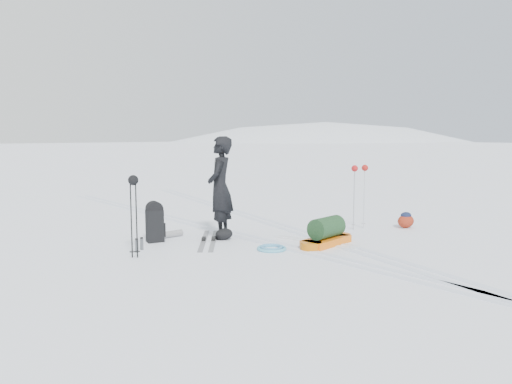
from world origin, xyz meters
The scene contains 13 objects.
ground centered at (0.00, 0.00, 0.00)m, with size 200.00×200.00×0.00m, color white.
ski_tracks centered at (0.61, 0.88, 0.00)m, with size 3.38×17.97×0.01m.
skier centered at (-0.50, 0.69, 1.00)m, with size 0.73×0.48×2.00m, color black.
pulk_sled centered at (0.75, -0.98, 0.20)m, with size 1.40×0.65×0.52m.
expedition_rucksack centered at (-1.63, 1.16, 0.36)m, with size 0.85×0.41×0.78m.
ski_poles_black centered at (-2.47, 0.22, 1.13)m, with size 0.19×0.17×1.38m.
ski_poles_silver centered at (2.41, -0.27, 1.16)m, with size 0.44×0.16×1.38m.
touring_skis_grey centered at (-0.83, 0.60, 0.02)m, with size 1.29×1.70×0.07m.
touring_skis_white centered at (0.74, -0.70, 0.01)m, with size 0.79×1.70×0.06m.
rope_coil centered at (-0.30, -0.68, 0.03)m, with size 0.57×0.57×0.06m.
small_daypack centered at (3.33, -0.81, 0.17)m, with size 0.44×0.36×0.35m.
thermos_pair centered at (-2.23, 0.62, 0.11)m, with size 0.21×0.18×0.24m.
stuff_sack centered at (-0.53, 0.52, 0.11)m, with size 0.40×0.34×0.22m.
Camera 1 is at (-5.68, -7.48, 2.06)m, focal length 35.00 mm.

